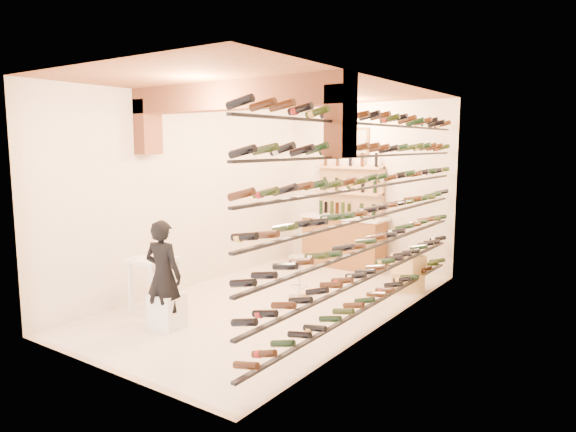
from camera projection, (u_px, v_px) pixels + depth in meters
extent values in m
plane|color=silver|center=(277.00, 302.00, 7.92)|extent=(6.00, 6.00, 0.00)
cube|color=beige|center=(367.00, 185.00, 10.13)|extent=(3.50, 0.02, 3.20)
cube|color=beige|center=(103.00, 223.00, 5.26)|extent=(3.50, 0.02, 3.20)
cube|color=beige|center=(193.00, 192.00, 8.69)|extent=(0.02, 6.00, 3.20)
cube|color=beige|center=(385.00, 206.00, 6.71)|extent=(0.02, 6.00, 3.20)
cube|color=brown|center=(276.00, 88.00, 7.48)|extent=(3.50, 6.00, 0.02)
cube|color=#A45A39|center=(231.00, 96.00, 6.69)|extent=(3.50, 0.35, 0.36)
cube|color=#A45A39|center=(148.00, 127.00, 7.66)|extent=(0.24, 0.35, 0.80)
cube|color=#A45A39|center=(341.00, 122.00, 5.82)|extent=(0.24, 0.35, 0.80)
cube|color=black|center=(372.00, 305.00, 6.98)|extent=(0.06, 5.70, 0.03)
cube|color=black|center=(372.00, 276.00, 6.93)|extent=(0.06, 5.70, 0.03)
cube|color=black|center=(373.00, 247.00, 6.87)|extent=(0.06, 5.70, 0.03)
cube|color=black|center=(374.00, 217.00, 6.82)|extent=(0.06, 5.70, 0.03)
cube|color=black|center=(374.00, 187.00, 6.76)|extent=(0.06, 5.70, 0.03)
cube|color=black|center=(375.00, 156.00, 6.71)|extent=(0.06, 5.70, 0.03)
cube|color=black|center=(376.00, 125.00, 6.65)|extent=(0.06, 5.70, 0.03)
cube|color=brown|center=(344.00, 243.00, 10.17)|extent=(1.60, 0.55, 0.96)
cube|color=white|center=(344.00, 217.00, 10.10)|extent=(1.70, 0.62, 0.05)
cube|color=tan|center=(351.00, 215.00, 10.32)|extent=(1.40, 0.10, 2.00)
cube|color=tan|center=(348.00, 243.00, 10.32)|extent=(1.40, 0.28, 0.04)
cube|color=tan|center=(348.00, 218.00, 10.25)|extent=(1.40, 0.28, 0.04)
cube|color=tan|center=(349.00, 193.00, 10.18)|extent=(1.40, 0.28, 0.04)
cube|color=tan|center=(349.00, 167.00, 10.11)|extent=(1.40, 0.28, 0.04)
cube|color=brown|center=(353.00, 142.00, 10.16)|extent=(0.70, 0.04, 0.55)
cube|color=#99998C|center=(352.00, 142.00, 10.14)|extent=(0.60, 0.01, 0.45)
cube|color=white|center=(153.00, 260.00, 7.27)|extent=(0.57, 0.57, 0.05)
cube|color=white|center=(131.00, 289.00, 7.26)|extent=(0.05, 0.05, 0.76)
cube|color=white|center=(153.00, 294.00, 7.01)|extent=(0.05, 0.05, 0.76)
cube|color=white|center=(155.00, 282.00, 7.64)|extent=(0.05, 0.05, 0.76)
cube|color=white|center=(177.00, 287.00, 7.39)|extent=(0.05, 0.05, 0.76)
cylinder|color=white|center=(157.00, 257.00, 7.25)|extent=(0.26, 0.26, 0.02)
cylinder|color=#BF7266|center=(157.00, 256.00, 7.25)|extent=(0.19, 0.19, 0.02)
cube|color=white|center=(137.00, 257.00, 7.27)|extent=(0.17, 0.17, 0.02)
cylinder|color=white|center=(154.00, 254.00, 7.49)|extent=(0.08, 0.08, 0.00)
cylinder|color=white|center=(154.00, 251.00, 7.48)|extent=(0.01, 0.01, 0.10)
cone|color=#5E080F|center=(154.00, 246.00, 7.47)|extent=(0.08, 0.08, 0.09)
cube|color=white|center=(167.00, 311.00, 6.77)|extent=(0.40, 0.40, 0.47)
imported|color=black|center=(163.00, 275.00, 6.65)|extent=(0.58, 0.44, 1.45)
cylinder|color=silver|center=(299.00, 297.00, 8.11)|extent=(0.35, 0.35, 0.03)
cylinder|color=silver|center=(299.00, 278.00, 8.07)|extent=(0.07, 0.07, 0.61)
cylinder|color=silver|center=(299.00, 258.00, 8.03)|extent=(0.33, 0.33, 0.06)
torus|color=silver|center=(299.00, 286.00, 8.09)|extent=(0.27, 0.27, 0.02)
cube|color=#D8B676|center=(408.00, 281.00, 8.52)|extent=(0.64, 0.56, 0.32)
cube|color=#D8B676|center=(408.00, 263.00, 8.48)|extent=(0.57, 0.48, 0.29)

